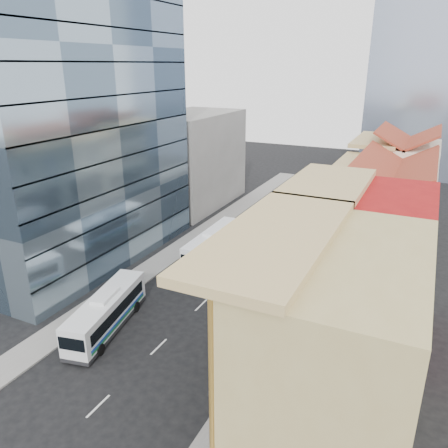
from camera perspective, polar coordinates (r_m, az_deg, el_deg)
The scene contains 13 objects.
ground at distance 31.15m, azimuth -17.41°, elevation -22.88°, with size 200.00×200.00×0.00m, color black.
sidewalk_right at distance 43.86m, azimuth 11.43°, elevation -8.48°, with size 3.00×90.00×0.15m, color slate.
sidewalk_left at distance 50.04m, azimuth -7.75°, elevation -4.50°, with size 3.00×90.00×0.15m, color slate.
shophouse_tan at distance 25.63m, azimuth 14.57°, elevation -15.88°, with size 8.00×14.00×12.00m, color tan.
shophouse_red at distance 36.02m, azimuth 18.52°, elevation -5.23°, with size 8.00×10.00×12.00m, color #9E1211.
shophouse_cream_near at distance 45.16m, azimuth 20.09°, elevation -1.61°, with size 8.00×9.00×10.00m, color white.
shophouse_cream_mid at distance 53.66m, azimuth 21.20°, elevation 1.64°, with size 8.00×9.00×10.00m, color white.
shophouse_cream_far at distance 63.64m, azimuth 22.18°, elevation 4.75°, with size 8.00×12.00×11.00m, color white.
office_tower at distance 48.96m, azimuth -19.15°, elevation 12.28°, with size 12.00×26.00×30.00m, color #415567.
office_block_far at distance 67.91m, azimuth -4.13°, elevation 8.39°, with size 10.00×18.00×14.00m, color gray.
bus_left_near at distance 37.93m, azimuth -15.09°, elevation -10.95°, with size 2.40×10.27×3.29m, color silver, non-canonical shape.
bus_left_far at distance 48.98m, azimuth -1.29°, elevation -2.69°, with size 2.60×11.10×3.56m, color white, non-canonical shape.
bus_right at distance 39.87m, azimuth 5.67°, elevation -8.43°, with size 2.61×11.14×3.57m, color white, non-canonical shape.
Camera 1 is at (17.05, -15.69, 20.81)m, focal length 35.00 mm.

